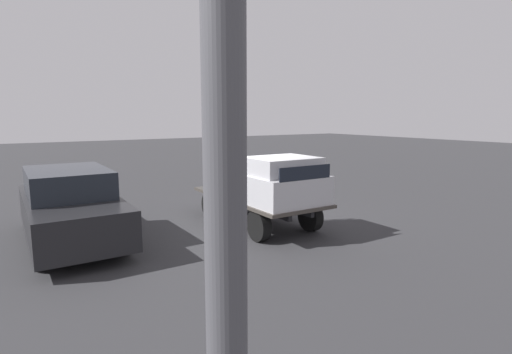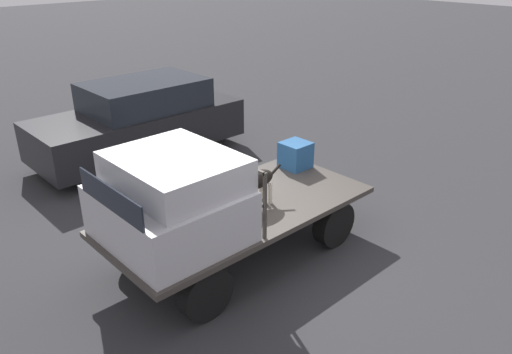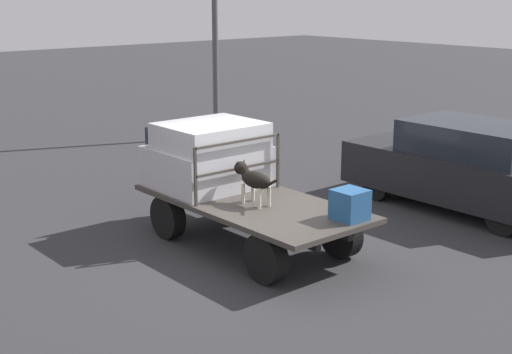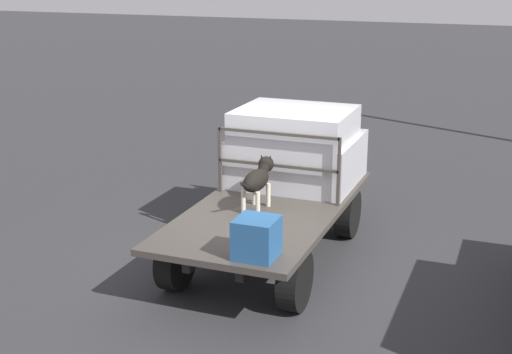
{
  "view_description": "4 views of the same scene",
  "coord_description": "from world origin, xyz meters",
  "px_view_note": "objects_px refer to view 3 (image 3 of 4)",
  "views": [
    {
      "loc": [
        8.7,
        -5.64,
        2.87
      ],
      "look_at": [
        -0.24,
        0.1,
        1.23
      ],
      "focal_mm": 28.0,
      "sensor_mm": 36.0,
      "label": 1
    },
    {
      "loc": [
        4.17,
        4.85,
        4.2
      ],
      "look_at": [
        -0.24,
        0.1,
        1.23
      ],
      "focal_mm": 35.0,
      "sensor_mm": 36.0,
      "label": 2
    },
    {
      "loc": [
        -8.34,
        6.99,
        4.03
      ],
      "look_at": [
        -0.24,
        0.1,
        1.23
      ],
      "focal_mm": 50.0,
      "sensor_mm": 36.0,
      "label": 3
    },
    {
      "loc": [
        -8.43,
        -3.07,
        3.9
      ],
      "look_at": [
        -0.24,
        0.1,
        1.23
      ],
      "focal_mm": 50.0,
      "sensor_mm": 36.0,
      "label": 4
    }
  ],
  "objects_px": {
    "flatbed_truck": "(251,213)",
    "cargo_crate": "(350,205)",
    "dog": "(253,178)",
    "parked_sedan": "(465,166)"
  },
  "relations": [
    {
      "from": "flatbed_truck",
      "to": "cargo_crate",
      "type": "xyz_separation_m",
      "value": [
        -1.68,
        -0.47,
        0.44
      ]
    },
    {
      "from": "dog",
      "to": "parked_sedan",
      "type": "bearing_deg",
      "value": -96.47
    },
    {
      "from": "cargo_crate",
      "to": "parked_sedan",
      "type": "xyz_separation_m",
      "value": [
        0.68,
        -3.94,
        -0.17
      ]
    },
    {
      "from": "flatbed_truck",
      "to": "dog",
      "type": "bearing_deg",
      "value": 148.16
    },
    {
      "from": "cargo_crate",
      "to": "parked_sedan",
      "type": "bearing_deg",
      "value": -80.21
    },
    {
      "from": "flatbed_truck",
      "to": "dog",
      "type": "distance_m",
      "value": 0.65
    },
    {
      "from": "cargo_crate",
      "to": "flatbed_truck",
      "type": "bearing_deg",
      "value": 15.5
    },
    {
      "from": "cargo_crate",
      "to": "dog",
      "type": "bearing_deg",
      "value": 20.35
    },
    {
      "from": "flatbed_truck",
      "to": "dog",
      "type": "height_order",
      "value": "dog"
    },
    {
      "from": "flatbed_truck",
      "to": "cargo_crate",
      "type": "bearing_deg",
      "value": -164.5
    }
  ]
}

